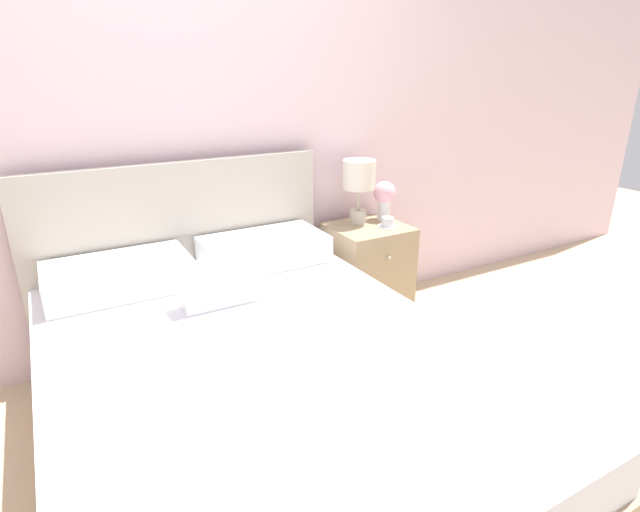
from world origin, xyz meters
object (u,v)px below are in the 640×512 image
(flower_vase, at_px, (385,197))
(bed, at_px, (254,388))
(nightstand, at_px, (367,273))
(table_lamp, at_px, (359,180))
(teacup, at_px, (388,223))

(flower_vase, bearing_deg, bed, -146.58)
(nightstand, relative_size, table_lamp, 1.59)
(nightstand, xyz_separation_m, table_lamp, (-0.02, 0.09, 0.56))
(flower_vase, distance_m, teacup, 0.19)
(nightstand, distance_m, teacup, 0.34)
(teacup, bearing_deg, table_lamp, 125.96)
(teacup, bearing_deg, nightstand, 144.45)
(flower_vase, bearing_deg, nightstand, -156.82)
(bed, bearing_deg, teacup, 30.25)
(nightstand, bearing_deg, table_lamp, 102.71)
(bed, distance_m, table_lamp, 1.43)
(bed, relative_size, table_lamp, 5.43)
(bed, relative_size, nightstand, 3.41)
(teacup, bearing_deg, bed, -149.75)
(nightstand, bearing_deg, bed, -145.18)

